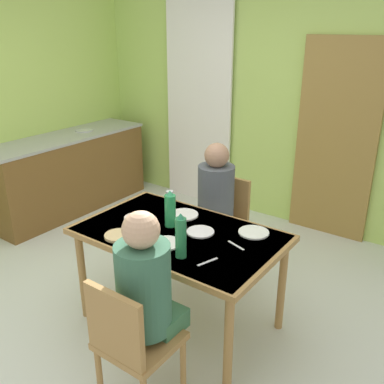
% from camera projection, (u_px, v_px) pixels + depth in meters
% --- Properties ---
extents(ground_plane, '(5.92, 5.92, 0.00)m').
position_uv_depth(ground_plane, '(137.00, 303.00, 3.43)').
color(ground_plane, beige).
extents(wall_back, '(4.75, 0.10, 2.89)m').
position_uv_depth(wall_back, '(271.00, 89.00, 4.56)').
color(wall_back, '#B0D162').
rests_on(wall_back, ground_plane).
extents(wall_left, '(0.10, 3.32, 2.89)m').
position_uv_depth(wall_left, '(8.00, 89.00, 4.55)').
color(wall_left, '#B3D35F').
rests_on(wall_left, ground_plane).
extents(door_wooden, '(0.80, 0.05, 2.00)m').
position_uv_depth(door_wooden, '(336.00, 141.00, 4.24)').
color(door_wooden, olive).
rests_on(door_wooden, ground_plane).
extents(curtain_panel, '(0.90, 0.03, 2.42)m').
position_uv_depth(curtain_panel, '(198.00, 103.00, 5.05)').
color(curtain_panel, white).
rests_on(curtain_panel, ground_plane).
extents(kitchen_counter, '(0.61, 1.98, 0.91)m').
position_uv_depth(kitchen_counter, '(69.00, 173.00, 5.04)').
color(kitchen_counter, brown).
rests_on(kitchen_counter, ground_plane).
extents(dining_table, '(1.40, 0.87, 0.75)m').
position_uv_depth(dining_table, '(180.00, 242.00, 2.97)').
color(dining_table, '#A0743E').
rests_on(dining_table, ground_plane).
extents(chair_near_diner, '(0.40, 0.40, 0.87)m').
position_uv_depth(chair_near_diner, '(131.00, 341.00, 2.30)').
color(chair_near_diner, '#A0743E').
rests_on(chair_near_diner, ground_plane).
extents(chair_far_diner, '(0.40, 0.40, 0.87)m').
position_uv_depth(chair_far_diner, '(223.00, 221.00, 3.71)').
color(chair_far_diner, '#A0743E').
rests_on(chair_far_diner, ground_plane).
extents(person_near_diner, '(0.30, 0.37, 0.77)m').
position_uv_depth(person_near_diner, '(145.00, 285.00, 2.30)').
color(person_near_diner, '#3A6C46').
rests_on(person_near_diner, ground_plane).
extents(person_far_diner, '(0.30, 0.37, 0.77)m').
position_uv_depth(person_far_diner, '(215.00, 195.00, 3.50)').
color(person_far_diner, '#4C5055').
rests_on(person_far_diner, ground_plane).
extents(water_bottle_green_near, '(0.08, 0.08, 0.27)m').
position_uv_depth(water_bottle_green_near, '(170.00, 210.00, 2.99)').
color(water_bottle_green_near, green).
rests_on(water_bottle_green_near, dining_table).
extents(water_bottle_green_far, '(0.07, 0.07, 0.29)m').
position_uv_depth(water_bottle_green_far, '(181.00, 236.00, 2.59)').
color(water_bottle_green_far, '#2A7C48').
rests_on(water_bottle_green_far, dining_table).
extents(serving_bowl_center, '(0.17, 0.17, 0.05)m').
position_uv_depth(serving_bowl_center, '(136.00, 220.00, 3.05)').
color(serving_bowl_center, beige).
rests_on(serving_bowl_center, dining_table).
extents(dinner_plate_near_left, '(0.19, 0.19, 0.01)m').
position_uv_depth(dinner_plate_near_left, '(200.00, 232.00, 2.94)').
color(dinner_plate_near_left, white).
rests_on(dinner_plate_near_left, dining_table).
extents(dinner_plate_near_right, '(0.22, 0.22, 0.01)m').
position_uv_depth(dinner_plate_near_right, '(184.00, 215.00, 3.20)').
color(dinner_plate_near_right, white).
rests_on(dinner_plate_near_right, dining_table).
extents(dinner_plate_far_center, '(0.20, 0.20, 0.01)m').
position_uv_depth(dinner_plate_far_center, '(166.00, 243.00, 2.78)').
color(dinner_plate_far_center, white).
rests_on(dinner_plate_far_center, dining_table).
extents(dinner_plate_far_side, '(0.21, 0.21, 0.01)m').
position_uv_depth(dinner_plate_far_side, '(254.00, 232.00, 2.93)').
color(dinner_plate_far_side, white).
rests_on(dinner_plate_far_side, dining_table).
extents(drinking_glass_by_near_diner, '(0.06, 0.06, 0.10)m').
position_uv_depth(drinking_glass_by_near_diner, '(170.00, 197.00, 3.41)').
color(drinking_glass_by_near_diner, silver).
rests_on(drinking_glass_by_near_diner, dining_table).
extents(bread_plate_sliced, '(0.19, 0.19, 0.02)m').
position_uv_depth(bread_plate_sliced, '(118.00, 236.00, 2.87)').
color(bread_plate_sliced, '#DBB77A').
rests_on(bread_plate_sliced, dining_table).
extents(cutlery_knife_near, '(0.15, 0.06, 0.00)m').
position_uv_depth(cutlery_knife_near, '(236.00, 245.00, 2.76)').
color(cutlery_knife_near, silver).
rests_on(cutlery_knife_near, dining_table).
extents(cutlery_fork_near, '(0.06, 0.15, 0.00)m').
position_uv_depth(cutlery_fork_near, '(208.00, 262.00, 2.57)').
color(cutlery_fork_near, silver).
rests_on(cutlery_fork_near, dining_table).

